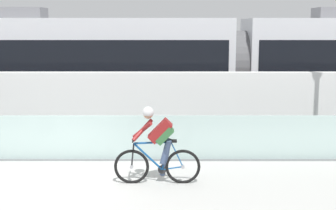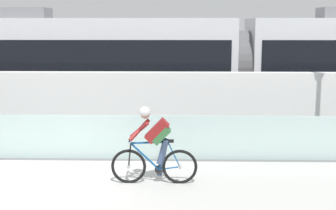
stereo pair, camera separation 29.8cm
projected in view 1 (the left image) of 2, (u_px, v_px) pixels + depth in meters
name	position (u px, v px, depth m)	size (l,w,h in m)	color
ground_plane	(46.00, 184.00, 9.79)	(200.00, 200.00, 0.00)	slate
bike_path_deck	(46.00, 183.00, 9.79)	(32.00, 3.20, 0.01)	beige
glass_parapet	(64.00, 137.00, 11.53)	(32.00, 0.05, 1.08)	#ADC6C1
concrete_barrier_wall	(78.00, 107.00, 13.23)	(32.00, 0.36, 1.95)	silver
tram_rail_near	(93.00, 123.00, 15.84)	(32.00, 0.08, 0.01)	#595654
tram_rail_far	(99.00, 115.00, 17.25)	(32.00, 0.08, 0.01)	#595654
tram	(237.00, 65.00, 16.24)	(22.56, 2.54, 3.81)	silver
cyclist_on_bike	(157.00, 147.00, 9.66)	(1.77, 0.58, 1.61)	black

